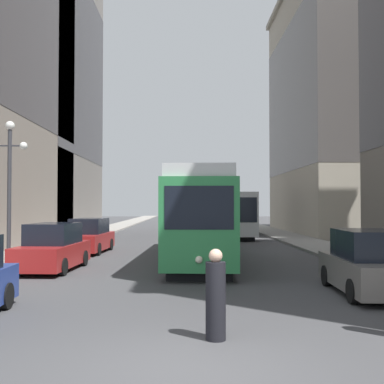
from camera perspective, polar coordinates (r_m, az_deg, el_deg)
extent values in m
plane|color=#424244|center=(7.75, -0.62, -20.57)|extent=(200.00, 200.00, 0.00)
cube|color=gray|center=(48.05, -10.32, -4.51)|extent=(2.96, 120.00, 0.15)
cube|color=gray|center=(48.06, 8.77, -4.52)|extent=(2.96, 120.00, 0.15)
cube|color=black|center=(22.20, 1.20, -7.68)|extent=(2.83, 13.19, 0.35)
cube|color=#2D8447|center=(22.08, 1.19, -3.23)|extent=(3.27, 14.35, 3.10)
cube|color=black|center=(22.07, 1.19, -1.42)|extent=(3.27, 13.78, 1.08)
cube|color=silver|center=(22.10, 1.19, 1.36)|extent=(3.05, 14.05, 0.44)
cube|color=black|center=(14.97, 0.85, -1.91)|extent=(2.21, 0.18, 1.40)
sphere|color=#F2EACC|center=(15.00, 0.85, -8.20)|extent=(0.24, 0.24, 0.24)
cube|color=black|center=(38.20, 4.65, -5.14)|extent=(2.36, 11.19, 0.35)
cube|color=silver|center=(38.14, 4.65, -2.55)|extent=(2.76, 12.17, 3.10)
cube|color=black|center=(38.13, 4.65, -1.73)|extent=(2.79, 11.68, 1.30)
cube|color=black|center=(32.14, 5.85, -2.17)|extent=(2.31, 0.12, 1.71)
cylinder|color=black|center=(18.19, -20.54, -8.46)|extent=(0.22, 0.65, 0.64)
cylinder|color=black|center=(20.73, -17.54, -7.63)|extent=(0.22, 0.65, 0.64)
cylinder|color=black|center=(17.60, -15.35, -8.74)|extent=(0.22, 0.65, 0.64)
cylinder|color=black|center=(20.22, -12.94, -7.82)|extent=(0.22, 0.65, 0.64)
cube|color=maroon|center=(19.13, -16.53, -7.31)|extent=(2.05, 4.53, 0.84)
cube|color=black|center=(19.17, -16.40, -4.84)|extent=(1.72, 2.52, 0.80)
cylinder|color=black|center=(12.49, -21.56, -11.65)|extent=(0.20, 0.65, 0.64)
cylinder|color=black|center=(15.98, 21.99, -9.41)|extent=(0.21, 0.65, 0.64)
cylinder|color=black|center=(15.48, 15.95, -9.72)|extent=(0.21, 0.65, 0.64)
cylinder|color=black|center=(12.94, 18.87, -11.31)|extent=(0.21, 0.65, 0.64)
cube|color=slate|center=(14.41, 20.59, -9.16)|extent=(2.00, 4.37, 0.84)
cube|color=black|center=(14.23, 20.69, -5.94)|extent=(1.69, 2.43, 0.80)
cylinder|color=black|center=(24.62, -15.19, -6.69)|extent=(0.21, 0.65, 0.64)
cylinder|color=black|center=(27.38, -13.36, -6.19)|extent=(0.21, 0.65, 0.64)
cylinder|color=black|center=(24.16, -11.29, -6.81)|extent=(0.21, 0.65, 0.64)
cylinder|color=black|center=(26.97, -9.84, -6.28)|extent=(0.21, 0.65, 0.64)
cube|color=maroon|center=(25.74, -12.39, -5.86)|extent=(2.05, 4.75, 0.84)
cube|color=black|center=(25.81, -12.31, -4.03)|extent=(1.72, 2.64, 0.80)
cylinder|color=black|center=(9.05, 2.88, -13.03)|extent=(0.38, 0.38, 1.45)
sphere|color=tan|center=(8.92, 2.88, -7.72)|extent=(0.26, 0.26, 0.26)
cylinder|color=#333338|center=(20.14, -21.27, -0.56)|extent=(0.16, 0.16, 5.40)
sphere|color=white|center=(20.39, -21.19, 7.51)|extent=(0.36, 0.36, 0.36)
sphere|color=white|center=(20.10, -19.73, 5.29)|extent=(0.31, 0.31, 0.31)
cube|color=#333338|center=(20.28, -21.21, 5.25)|extent=(1.10, 0.06, 0.06)
cube|color=slate|center=(47.51, -18.90, 12.18)|extent=(10.06, 18.51, 27.57)
cube|color=#383538|center=(47.85, -18.89, 13.79)|extent=(10.10, 18.55, 16.54)
cube|color=#B2A893|center=(46.85, 20.71, 9.15)|extent=(15.02, 19.27, 22.38)
cube|color=#595451|center=(47.07, 20.70, 10.48)|extent=(15.06, 19.31, 13.43)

